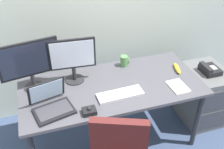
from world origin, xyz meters
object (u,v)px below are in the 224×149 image
(keyboard, at_px, (120,94))
(trackball_mouse, at_px, (89,111))
(banana, at_px, (177,68))
(laptop, at_px, (51,104))
(coffee_mug, at_px, (124,61))
(monitor_side, at_px, (73,57))
(desk_phone, at_px, (210,70))
(file_cabinet, at_px, (202,95))
(paper_notepad, at_px, (178,86))
(monitor_main, at_px, (29,62))

(keyboard, relative_size, trackball_mouse, 3.77)
(banana, bearing_deg, laptop, -171.01)
(coffee_mug, bearing_deg, laptop, -151.03)
(monitor_side, bearing_deg, desk_phone, -7.47)
(file_cabinet, bearing_deg, paper_notepad, -155.89)
(monitor_side, distance_m, keyboard, 0.54)
(laptop, height_order, coffee_mug, laptop)
(desk_phone, bearing_deg, banana, 172.90)
(monitor_side, bearing_deg, banana, -7.60)
(file_cabinet, height_order, banana, banana)
(laptop, xyz_separation_m, trackball_mouse, (0.28, -0.15, -0.03))
(desk_phone, height_order, monitor_main, monitor_main)
(keyboard, bearing_deg, laptop, 179.21)
(coffee_mug, distance_m, banana, 0.54)
(coffee_mug, bearing_deg, banana, -26.25)
(desk_phone, xyz_separation_m, laptop, (-1.63, -0.16, 0.09))
(desk_phone, bearing_deg, monitor_side, 172.53)
(desk_phone, height_order, monitor_side, monitor_side)
(file_cabinet, xyz_separation_m, keyboard, (-1.05, -0.18, 0.41))
(monitor_main, relative_size, coffee_mug, 4.64)
(desk_phone, distance_m, trackball_mouse, 1.38)
(trackball_mouse, bearing_deg, paper_notepad, 6.16)
(file_cabinet, distance_m, keyboard, 1.14)
(trackball_mouse, height_order, coffee_mug, coffee_mug)
(monitor_main, xyz_separation_m, laptop, (0.12, -0.34, -0.22))
(desk_phone, xyz_separation_m, paper_notepad, (-0.50, -0.21, 0.05))
(keyboard, distance_m, coffee_mug, 0.49)
(file_cabinet, xyz_separation_m, coffee_mug, (-0.85, 0.26, 0.45))
(keyboard, distance_m, paper_notepad, 0.55)
(laptop, bearing_deg, trackball_mouse, -27.46)
(monitor_main, relative_size, paper_notepad, 2.50)
(monitor_side, relative_size, banana, 2.28)
(keyboard, bearing_deg, banana, 17.16)
(monitor_main, distance_m, coffee_mug, 0.94)
(file_cabinet, distance_m, laptop, 1.71)
(file_cabinet, relative_size, laptop, 1.76)
(monitor_main, bearing_deg, banana, -5.59)
(monitor_main, bearing_deg, trackball_mouse, -50.32)
(laptop, relative_size, paper_notepad, 1.76)
(laptop, distance_m, trackball_mouse, 0.32)
(file_cabinet, bearing_deg, monitor_side, 173.24)
(laptop, xyz_separation_m, banana, (1.27, 0.20, -0.03))
(file_cabinet, bearing_deg, desk_phone, -116.78)
(monitor_main, relative_size, keyboard, 1.25)
(trackball_mouse, xyz_separation_m, coffee_mug, (0.51, 0.58, 0.03))
(paper_notepad, xyz_separation_m, banana, (0.13, 0.25, 0.01))
(file_cabinet, bearing_deg, keyboard, -170.25)
(banana, bearing_deg, trackball_mouse, -160.65)
(desk_phone, xyz_separation_m, banana, (-0.36, 0.05, 0.06))
(monitor_side, xyz_separation_m, laptop, (-0.25, -0.34, -0.20))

